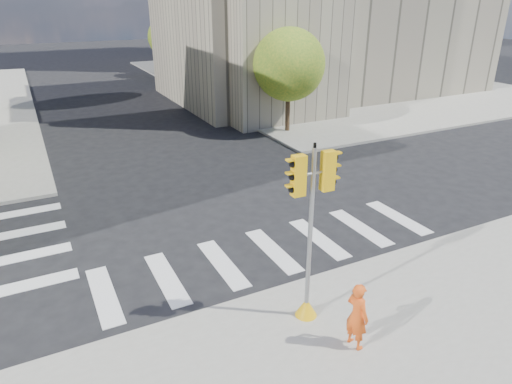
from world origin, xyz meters
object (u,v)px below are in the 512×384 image
lamp_near (264,48)px  traffic_signal (309,249)px  photographer (357,316)px  lamp_far (192,34)px

lamp_near → traffic_signal: size_ratio=1.76×
lamp_near → photographer: lamp_near is taller
lamp_far → photographer: bearing=-103.9°
lamp_far → photographer: (-8.61, -34.87, -3.58)m
traffic_signal → photographer: size_ratio=2.73×
lamp_near → lamp_far: bearing=90.0°
lamp_near → photographer: bearing=-112.4°
lamp_near → traffic_signal: bearing=-114.9°
lamp_far → traffic_signal: size_ratio=1.76×
lamp_near → photographer: size_ratio=4.79×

